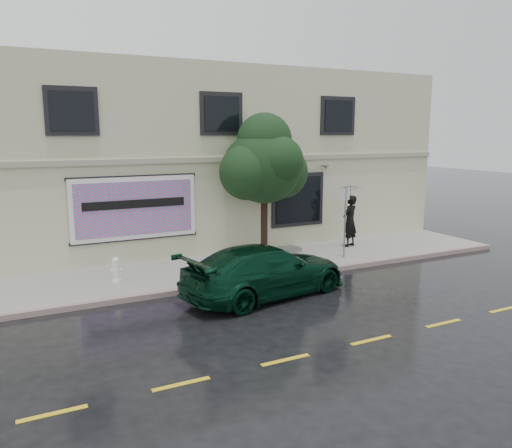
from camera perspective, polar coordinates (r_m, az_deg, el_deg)
name	(u,v)px	position (r m, az deg, el deg)	size (l,w,h in m)	color
ground	(291,295)	(14.33, 4.04, -8.11)	(90.00, 90.00, 0.00)	black
sidewalk	(243,266)	(17.06, -1.54, -4.78)	(20.00, 3.50, 0.15)	#9F9C96
curb	(267,279)	(15.55, 1.21, -6.29)	(20.00, 0.18, 0.16)	gray
road_marking	(371,340)	(11.65, 13.05, -12.78)	(19.00, 0.12, 0.01)	gold
building	(186,157)	(21.83, -8.04, 7.56)	(20.00, 8.12, 7.00)	beige
billboard	(135,208)	(17.19, -13.69, 1.78)	(4.30, 0.16, 2.20)	white
car	(265,271)	(14.06, 1.08, -5.34)	(2.20, 4.99, 1.45)	black
pedestrian	(350,221)	(19.76, 10.68, 0.35)	(0.73, 0.48, 2.01)	black
umbrella	(351,186)	(19.58, 10.81, 4.30)	(0.99, 0.99, 0.73)	black
street_tree	(264,166)	(17.58, 0.96, 6.66)	(2.66, 2.66, 4.59)	black
fire_hydrant	(116,270)	(15.40, -15.69, -5.10)	(0.32, 0.30, 0.78)	white
sign_pole	(345,216)	(17.80, 10.15, 0.93)	(0.31, 0.05, 2.52)	gray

